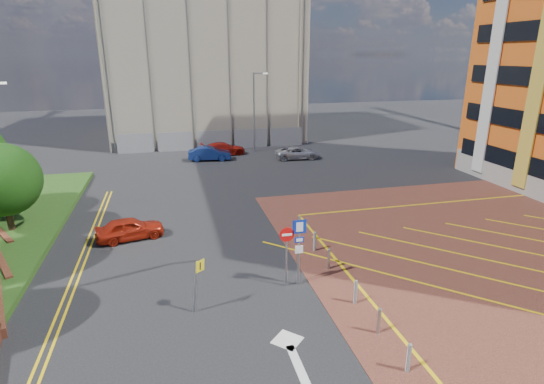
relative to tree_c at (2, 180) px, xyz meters
name	(u,v)px	position (x,y,z in m)	size (l,w,h in m)	color
ground	(294,298)	(13.50, -10.00, -3.19)	(140.00, 140.00, 0.00)	black
tree_c	(2,180)	(0.00, 0.00, 0.00)	(4.00, 4.00, 4.90)	#3D2B1C
lamp_back	(255,109)	(17.58, 18.00, 1.17)	(1.53, 0.16, 8.00)	#9EA0A8
sign_cluster	(294,244)	(13.80, -9.02, -1.24)	(1.17, 0.12, 3.20)	#9EA0A8
warning_sign	(197,279)	(9.60, -10.09, -1.76)	(0.57, 0.38, 2.25)	#9EA0A8
bollard_row	(363,302)	(15.80, -11.67, -2.72)	(0.14, 11.14, 0.90)	#9EA0A8
construction_building	(201,43)	(13.50, 30.00, 7.81)	(21.20, 19.20, 22.00)	#A49A86
construction_fence	(223,139)	(14.50, 20.00, -2.19)	(21.60, 0.06, 2.00)	gray
car_red_left	(130,228)	(6.49, -2.19, -2.58)	(1.44, 3.58, 1.22)	#A8200E
car_blue_back	(210,154)	(12.55, 15.04, -2.53)	(1.40, 4.02, 1.32)	navy
car_red_back	(223,149)	(14.09, 16.97, -2.55)	(1.80, 4.43, 1.28)	#A6170E
car_silver_back	(297,153)	(20.83, 13.65, -2.60)	(1.95, 4.23, 1.18)	#ADACB3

